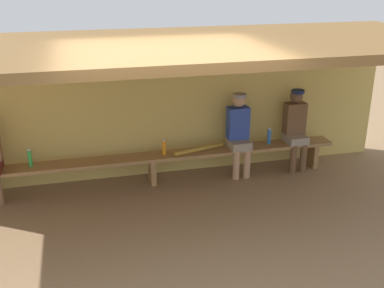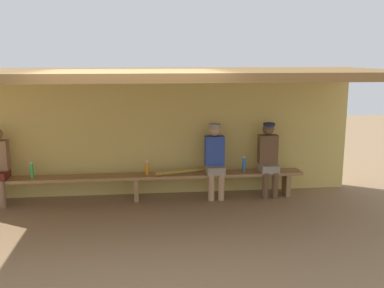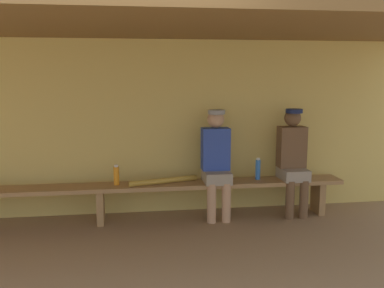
{
  "view_description": "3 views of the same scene",
  "coord_description": "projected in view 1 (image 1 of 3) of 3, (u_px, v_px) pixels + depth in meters",
  "views": [
    {
      "loc": [
        -1.04,
        -5.13,
        3.25
      ],
      "look_at": [
        0.52,
        1.08,
        0.78
      ],
      "focal_mm": 44.11,
      "sensor_mm": 36.0,
      "label": 1
    },
    {
      "loc": [
        0.16,
        -6.01,
        2.52
      ],
      "look_at": [
        0.95,
        1.16,
        1.08
      ],
      "focal_mm": 41.08,
      "sensor_mm": 36.0,
      "label": 2
    },
    {
      "loc": [
        0.37,
        -3.57,
        1.78
      ],
      "look_at": [
        1.09,
        1.41,
        0.96
      ],
      "focal_mm": 40.57,
      "sensor_mm": 36.0,
      "label": 3
    }
  ],
  "objects": [
    {
      "name": "back_wall",
      "position": [
        146.0,
        108.0,
        7.46
      ],
      "size": [
        8.0,
        0.2,
        2.2
      ],
      "primitive_type": "cube",
      "color": "#D8BC60",
      "rests_on": "ground"
    },
    {
      "name": "ground_plane",
      "position": [
        173.0,
        233.0,
        6.04
      ],
      "size": [
        24.0,
        24.0,
        0.0
      ],
      "primitive_type": "plane",
      "color": "#8C6D4C"
    },
    {
      "name": "baseball_bat",
      "position": [
        199.0,
        149.0,
        7.44
      ],
      "size": [
        0.85,
        0.28,
        0.07
      ],
      "primitive_type": "cylinder",
      "rotation": [
        0.0,
        1.57,
        0.25
      ],
      "color": "#B28C33",
      "rests_on": "bench"
    },
    {
      "name": "water_bottle_orange",
      "position": [
        30.0,
        158.0,
        6.86
      ],
      "size": [
        0.06,
        0.06,
        0.27
      ],
      "color": "green",
      "rests_on": "bench"
    },
    {
      "name": "dugout_roof",
      "position": [
        159.0,
        47.0,
        5.86
      ],
      "size": [
        8.0,
        2.8,
        0.12
      ],
      "primitive_type": "cube",
      "color": "brown",
      "rests_on": "back_wall"
    },
    {
      "name": "player_leftmost",
      "position": [
        296.0,
        126.0,
        7.72
      ],
      "size": [
        0.34,
        0.42,
        1.34
      ],
      "color": "gray",
      "rests_on": "ground"
    },
    {
      "name": "water_bottle_blue",
      "position": [
        164.0,
        147.0,
        7.29
      ],
      "size": [
        0.07,
        0.07,
        0.24
      ],
      "color": "orange",
      "rests_on": "bench"
    },
    {
      "name": "water_bottle_green",
      "position": [
        269.0,
        136.0,
        7.71
      ],
      "size": [
        0.06,
        0.06,
        0.27
      ],
      "color": "blue",
      "rests_on": "bench"
    },
    {
      "name": "bench",
      "position": [
        152.0,
        160.0,
        7.3
      ],
      "size": [
        6.0,
        0.36,
        0.46
      ],
      "color": "#9E7547",
      "rests_on": "ground"
    },
    {
      "name": "player_middle",
      "position": [
        239.0,
        131.0,
        7.5
      ],
      "size": [
        0.34,
        0.42,
        1.34
      ],
      "color": "gray",
      "rests_on": "ground"
    }
  ]
}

